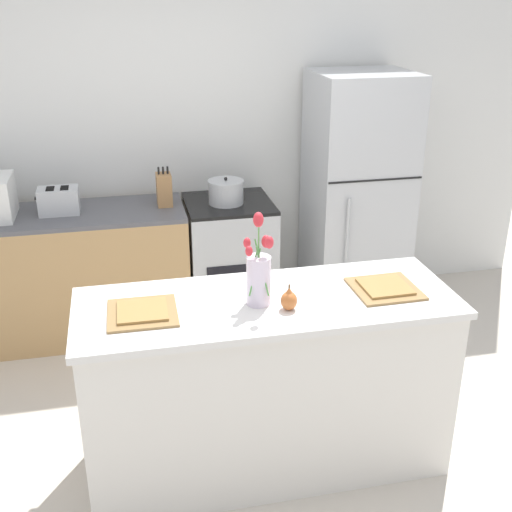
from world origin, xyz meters
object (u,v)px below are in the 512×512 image
object	(u,v)px
knife_block	(164,189)
toaster	(59,201)
plate_setting_right	(385,288)
cooking_pot	(226,192)
stove_range	(230,261)
pear_figurine	(289,300)
flower_vase	(259,275)
refrigerator	(357,196)
plate_setting_left	(142,312)

from	to	relation	value
knife_block	toaster	bearing A→B (deg)	-178.41
plate_setting_right	cooking_pot	world-z (taller)	cooking_pot
stove_range	pear_figurine	distance (m)	1.80
plate_setting_right	toaster	distance (m)	2.29
flower_vase	cooking_pot	bearing A→B (deg)	85.51
flower_vase	toaster	bearing A→B (deg)	121.22
knife_block	refrigerator	bearing A→B (deg)	-1.02
pear_figurine	knife_block	xyz separation A→B (m)	(-0.41, 1.74, 0.03)
toaster	plate_setting_left	bearing A→B (deg)	-74.34
toaster	cooking_pot	xyz separation A→B (m)	(1.11, -0.03, -0.00)
flower_vase	pear_figurine	distance (m)	0.18
stove_range	toaster	size ratio (longest dim) A/B	3.23
knife_block	plate_setting_left	bearing A→B (deg)	-98.34
cooking_pot	pear_figurine	bearing A→B (deg)	-90.16
stove_range	toaster	xyz separation A→B (m)	(-1.14, 0.01, 0.54)
pear_figurine	plate_setting_left	bearing A→B (deg)	171.58
pear_figurine	toaster	world-z (taller)	toaster
stove_range	flower_vase	xyz separation A→B (m)	(-0.15, -1.62, 0.63)
toaster	flower_vase	bearing A→B (deg)	-58.78
pear_figurine	knife_block	bearing A→B (deg)	103.38
flower_vase	toaster	size ratio (longest dim) A/B	1.56
stove_range	cooking_pot	size ratio (longest dim) A/B	3.64
toaster	cooking_pot	size ratio (longest dim) A/B	1.13
refrigerator	knife_block	size ratio (longest dim) A/B	6.53
plate_setting_right	flower_vase	bearing A→B (deg)	-179.27
cooking_pot	toaster	bearing A→B (deg)	178.22
stove_range	flower_vase	bearing A→B (deg)	-95.20
refrigerator	plate_setting_right	distance (m)	1.69
stove_range	pear_figurine	size ratio (longest dim) A/B	7.23
pear_figurine	knife_block	size ratio (longest dim) A/B	0.46
plate_setting_left	cooking_pot	bearing A→B (deg)	67.47
refrigerator	plate_setting_right	xyz separation A→B (m)	(-0.47, -1.62, 0.07)
plate_setting_left	plate_setting_right	size ratio (longest dim) A/B	1.00
refrigerator	plate_setting_left	xyz separation A→B (m)	(-1.63, -1.62, 0.07)
flower_vase	pear_figurine	size ratio (longest dim) A/B	3.48
flower_vase	stove_range	bearing A→B (deg)	84.80
cooking_pot	flower_vase	bearing A→B (deg)	-94.49
pear_figurine	cooking_pot	world-z (taller)	cooking_pot
stove_range	plate_setting_right	size ratio (longest dim) A/B	2.87
refrigerator	pear_figurine	bearing A→B (deg)	-119.68
knife_block	flower_vase	bearing A→B (deg)	-79.94
stove_range	toaster	distance (m)	1.26
stove_range	knife_block	size ratio (longest dim) A/B	3.35
plate_setting_right	knife_block	bearing A→B (deg)	119.32
refrigerator	stove_range	bearing A→B (deg)	-179.96
stove_range	plate_setting_left	size ratio (longest dim) A/B	2.87
toaster	stove_range	bearing A→B (deg)	-0.31
refrigerator	knife_block	distance (m)	1.40
plate_setting_left	cooking_pot	xyz separation A→B (m)	(0.66, 1.59, 0.04)
refrigerator	knife_block	world-z (taller)	refrigerator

